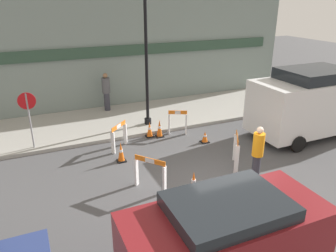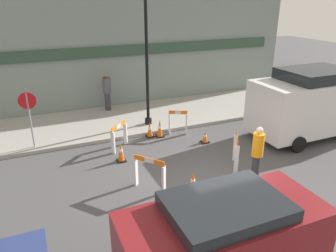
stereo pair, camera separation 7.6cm
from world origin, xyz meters
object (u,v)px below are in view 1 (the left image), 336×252
parked_car_1 (226,233)px  person_pedestrian (106,91)px  streetlamp_post (146,31)px  stop_sign (28,111)px  person_worker (258,152)px  work_van (312,100)px

parked_car_1 → person_pedestrian: bearing=88.7°
person_pedestrian → parked_car_1: (-0.24, -10.55, -0.12)m
streetlamp_post → stop_sign: 5.23m
streetlamp_post → parked_car_1: (-1.38, -8.09, -3.00)m
person_worker → person_pedestrian: (-2.59, 7.90, 0.15)m
streetlamp_post → person_pedestrian: streetlamp_post is taller
streetlamp_post → work_van: (5.58, -3.38, -2.52)m
person_worker → work_van: 4.65m
streetlamp_post → person_pedestrian: size_ratio=3.38×
streetlamp_post → stop_sign: streetlamp_post is taller
person_pedestrian → work_van: size_ratio=0.37×
streetlamp_post → work_van: bearing=-31.2°
stop_sign → streetlamp_post: bearing=-167.7°
streetlamp_post → work_van: streetlamp_post is taller
stop_sign → person_pedestrian: 4.60m
parked_car_1 → work_van: work_van is taller
person_worker → parked_car_1: bearing=98.6°
person_worker → parked_car_1: (-2.82, -2.65, 0.03)m
stop_sign → parked_car_1: stop_sign is taller
streetlamp_post → person_worker: streetlamp_post is taller
person_worker → person_pedestrian: person_pedestrian is taller
person_worker → work_van: size_ratio=0.36×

